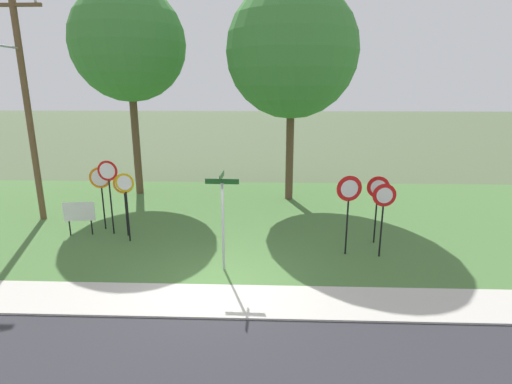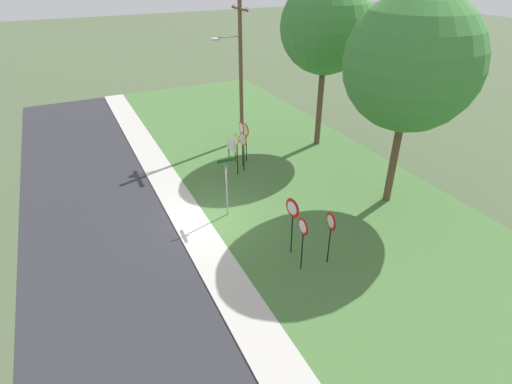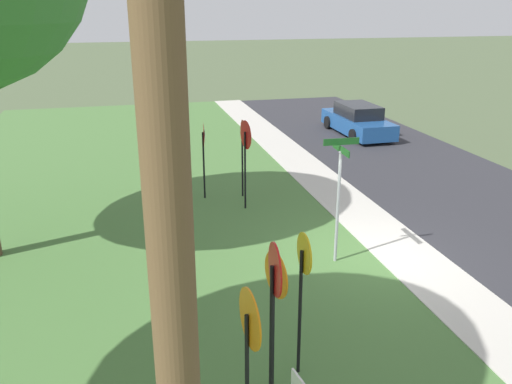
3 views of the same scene
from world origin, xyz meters
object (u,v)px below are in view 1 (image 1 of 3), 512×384
(stop_sign_far_center, at_px, (101,184))
(street_name_post, at_px, (223,213))
(yield_sign_near_left, at_px, (349,196))
(yield_sign_near_right, at_px, (378,194))
(stop_sign_far_left, at_px, (126,193))
(oak_tree_right, at_px, (292,52))
(stop_sign_near_right, at_px, (109,181))
(stop_sign_near_left, at_px, (124,191))
(oak_tree_left, at_px, (129,44))
(notice_board, at_px, (79,213))
(yield_sign_far_left, at_px, (384,203))
(utility_pole, at_px, (24,95))

(stop_sign_far_center, relative_size, street_name_post, 0.82)
(yield_sign_near_left, bearing_deg, stop_sign_far_center, 157.85)
(street_name_post, bearing_deg, yield_sign_near_right, 25.81)
(stop_sign_far_left, bearing_deg, oak_tree_right, 44.98)
(yield_sign_near_right, xyz_separation_m, street_name_post, (-4.98, -2.24, -0.02))
(stop_sign_far_left, bearing_deg, stop_sign_near_right, 140.99)
(stop_sign_near_left, distance_m, stop_sign_far_center, 1.28)
(oak_tree_left, bearing_deg, yield_sign_near_left, -38.76)
(yield_sign_near_right, height_order, notice_board, yield_sign_near_right)
(stop_sign_near_right, bearing_deg, yield_sign_near_right, 0.07)
(yield_sign_near_left, bearing_deg, oak_tree_left, 131.97)
(yield_sign_near_left, distance_m, yield_sign_near_right, 1.56)
(yield_sign_far_left, relative_size, utility_pole, 0.26)
(street_name_post, bearing_deg, stop_sign_near_left, 147.60)
(stop_sign_far_left, distance_m, stop_sign_far_center, 1.78)
(street_name_post, bearing_deg, stop_sign_far_center, 148.34)
(stop_sign_far_center, bearing_deg, stop_sign_far_left, -45.90)
(stop_sign_near_left, height_order, yield_sign_near_left, yield_sign_near_left)
(yield_sign_near_left, height_order, yield_sign_near_right, yield_sign_near_left)
(yield_sign_near_left, xyz_separation_m, yield_sign_far_left, (1.05, -0.15, -0.17))
(yield_sign_near_left, height_order, yield_sign_far_left, yield_sign_near_left)
(utility_pole, distance_m, notice_board, 5.03)
(yield_sign_near_left, distance_m, oak_tree_left, 12.78)
(stop_sign_near_left, relative_size, oak_tree_left, 0.24)
(street_name_post, height_order, utility_pole, utility_pole)
(utility_pole, xyz_separation_m, notice_board, (2.41, -1.62, -4.11))
(stop_sign_near_left, bearing_deg, stop_sign_far_center, 139.18)
(stop_sign_near_right, relative_size, utility_pole, 0.30)
(stop_sign_near_right, distance_m, oak_tree_left, 7.79)
(yield_sign_far_left, height_order, notice_board, yield_sign_far_left)
(stop_sign_far_center, distance_m, oak_tree_right, 9.84)
(yield_sign_near_left, height_order, street_name_post, street_name_post)
(street_name_post, bearing_deg, oak_tree_right, 75.40)
(stop_sign_far_left, distance_m, yield_sign_near_left, 7.42)
(stop_sign_far_center, xyz_separation_m, oak_tree_left, (-0.38, 5.31, 5.40))
(stop_sign_far_left, height_order, oak_tree_right, oak_tree_right)
(stop_sign_far_center, distance_m, oak_tree_left, 7.59)
(stop_sign_near_left, bearing_deg, street_name_post, -44.22)
(utility_pole, distance_m, oak_tree_right, 10.95)
(stop_sign_far_left, relative_size, stop_sign_far_center, 1.01)
(stop_sign_far_left, bearing_deg, street_name_post, -29.52)
(stop_sign_near_right, relative_size, yield_sign_near_left, 1.05)
(stop_sign_near_left, xyz_separation_m, yield_sign_near_left, (7.62, -1.34, 0.28))
(stop_sign_near_left, relative_size, stop_sign_far_center, 0.96)
(yield_sign_far_left, relative_size, oak_tree_right, 0.25)
(stop_sign_far_left, distance_m, oak_tree_right, 9.55)
(stop_sign_near_right, bearing_deg, notice_board, -168.07)
(stop_sign_far_left, height_order, utility_pole, utility_pole)
(notice_board, bearing_deg, oak_tree_left, 79.20)
(stop_sign_near_left, height_order, stop_sign_near_right, stop_sign_near_right)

